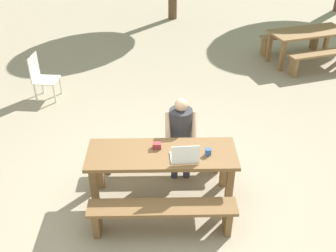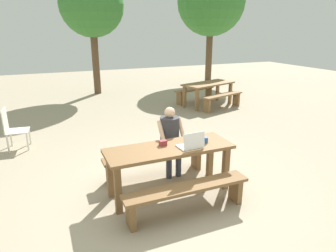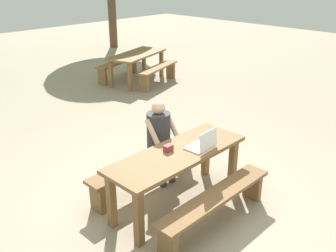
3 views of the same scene
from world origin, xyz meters
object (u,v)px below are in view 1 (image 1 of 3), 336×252
picnic_table_front (162,160)px  person_seated (181,131)px  coffee_mug (208,152)px  small_pouch (157,146)px  plastic_chair (42,77)px  picnic_table_mid (308,36)px  laptop (185,156)px

picnic_table_front → person_seated: person_seated is taller
coffee_mug → person_seated: person_seated is taller
picnic_table_front → coffee_mug: (0.59, -0.05, 0.17)m
small_pouch → plastic_chair: plastic_chair is taller
coffee_mug → person_seated: bearing=116.5°
small_pouch → coffee_mug: coffee_mug is taller
plastic_chair → picnic_table_mid: bearing=-68.0°
person_seated → small_pouch: bearing=-124.7°
coffee_mug → laptop: bearing=-160.1°
picnic_table_front → picnic_table_mid: picnic_table_front is taller
laptop → coffee_mug: size_ratio=4.07×
laptop → person_seated: (-0.01, 0.75, -0.12)m
laptop → small_pouch: laptop is taller
plastic_chair → picnic_table_mid: plastic_chair is taller
person_seated → plastic_chair: 3.55m
person_seated → picnic_table_mid: (3.16, 4.09, -0.07)m
person_seated → picnic_table_mid: person_seated is taller
picnic_table_front → coffee_mug: bearing=-5.1°
person_seated → picnic_table_mid: 5.17m
person_seated → plastic_chair: bearing=137.7°
small_pouch → person_seated: (0.34, 0.49, -0.10)m
plastic_chair → coffee_mug: bearing=-130.3°
laptop → person_seated: size_ratio=0.30×
laptop → small_pouch: size_ratio=3.27×
person_seated → plastic_chair: person_seated is taller
picnic_table_front → picnic_table_mid: bearing=53.7°
coffee_mug → picnic_table_mid: size_ratio=0.05×
plastic_chair → picnic_table_front: bearing=-136.2°
picnic_table_mid → small_pouch: bearing=-144.1°
picnic_table_front → coffee_mug: coffee_mug is taller
picnic_table_front → person_seated: size_ratio=1.60×
laptop → person_seated: bearing=-92.6°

